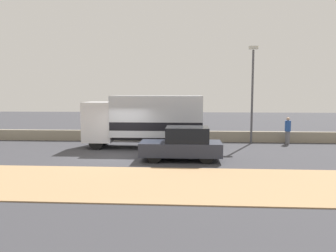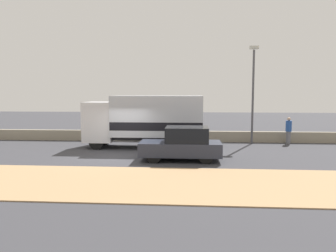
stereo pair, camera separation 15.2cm
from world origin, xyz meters
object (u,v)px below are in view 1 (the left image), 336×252
pedestrian (288,130)px  street_lamp (252,87)px  box_truck (147,119)px  car_hatchback (183,144)px

pedestrian → street_lamp: bearing=-178.8°
box_truck → car_hatchback: 4.40m
street_lamp → box_truck: bearing=-162.9°
box_truck → car_hatchback: (2.23, -3.67, -0.93)m
street_lamp → pedestrian: (2.36, 0.05, -2.79)m
street_lamp → car_hatchback: street_lamp is taller
street_lamp → car_hatchback: 7.76m
box_truck → pedestrian: bearing=-166.9°
pedestrian → box_truck: bearing=-166.9°
street_lamp → car_hatchback: size_ratio=1.59×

